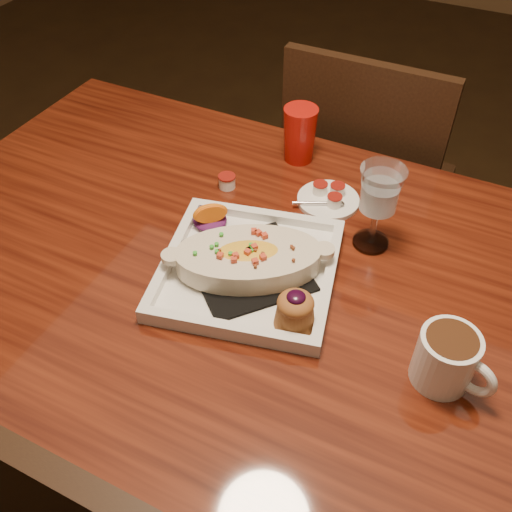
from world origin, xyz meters
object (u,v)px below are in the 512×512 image
at_px(coffee_mug, 448,358).
at_px(saucer, 328,198).
at_px(plate, 251,266).
at_px(chair_far, 363,187).
at_px(table, 269,307).
at_px(goblet, 380,194).
at_px(red_tumbler, 300,134).

relative_size(coffee_mug, saucer, 0.98).
relative_size(plate, coffee_mug, 2.92).
distance_m(chair_far, plate, 0.71).
distance_m(table, chair_far, 0.65).
distance_m(chair_far, saucer, 0.47).
bearing_deg(coffee_mug, saucer, 151.06).
xyz_separation_m(coffee_mug, saucer, (-0.31, 0.32, -0.04)).
height_order(table, coffee_mug, coffee_mug).
relative_size(table, plate, 4.12).
distance_m(plate, goblet, 0.26).
bearing_deg(red_tumbler, table, -75.07).
xyz_separation_m(plate, red_tumbler, (-0.07, 0.38, 0.03)).
relative_size(chair_far, coffee_mug, 7.45).
distance_m(table, saucer, 0.26).
xyz_separation_m(chair_far, plate, (-0.02, -0.66, 0.27)).
distance_m(saucer, red_tumbler, 0.17).
xyz_separation_m(table, red_tumbler, (-0.09, 0.35, 0.16)).
bearing_deg(red_tumbler, chair_far, 71.41).
bearing_deg(saucer, coffee_mug, -46.35).
bearing_deg(plate, coffee_mug, -22.75).
height_order(coffee_mug, red_tumbler, red_tumbler).
height_order(chair_far, saucer, chair_far).
distance_m(plate, red_tumbler, 0.39).
bearing_deg(saucer, red_tumbler, 134.79).
bearing_deg(goblet, plate, -132.30).
bearing_deg(coffee_mug, chair_far, 132.09).
bearing_deg(goblet, red_tumbler, 139.77).
bearing_deg(plate, table, 35.34).
relative_size(table, saucer, 11.76).
bearing_deg(table, saucer, 84.62).
xyz_separation_m(table, plate, (-0.02, -0.03, 0.13)).
bearing_deg(coffee_mug, red_tumbler, 151.37).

